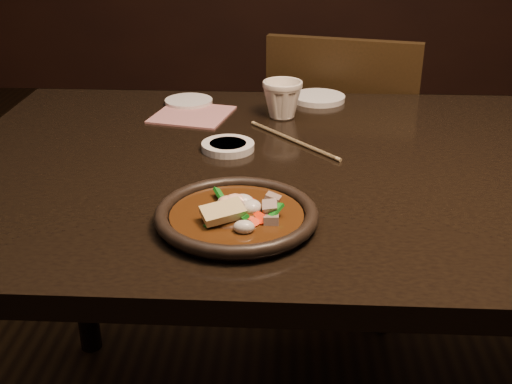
{
  "coord_description": "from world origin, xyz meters",
  "views": [
    {
      "loc": [
        -0.16,
        -1.1,
        1.21
      ],
      "look_at": [
        -0.21,
        -0.24,
        0.8
      ],
      "focal_mm": 45.0,
      "sensor_mm": 36.0,
      "label": 1
    }
  ],
  "objects_px": {
    "chair": "(342,168)",
    "plate": "(237,216)",
    "table": "(371,201)",
    "tea_cup": "(282,98)"
  },
  "relations": [
    {
      "from": "table",
      "to": "plate",
      "type": "xyz_separation_m",
      "value": [
        -0.24,
        -0.25,
        0.09
      ]
    },
    {
      "from": "table",
      "to": "tea_cup",
      "type": "bearing_deg",
      "value": 124.38
    },
    {
      "from": "chair",
      "to": "tea_cup",
      "type": "bearing_deg",
      "value": 77.15
    },
    {
      "from": "plate",
      "to": "tea_cup",
      "type": "height_order",
      "value": "tea_cup"
    },
    {
      "from": "plate",
      "to": "table",
      "type": "bearing_deg",
      "value": 46.37
    },
    {
      "from": "plate",
      "to": "tea_cup",
      "type": "distance_m",
      "value": 0.51
    },
    {
      "from": "table",
      "to": "chair",
      "type": "relative_size",
      "value": 1.83
    },
    {
      "from": "chair",
      "to": "plate",
      "type": "bearing_deg",
      "value": 87.42
    },
    {
      "from": "chair",
      "to": "plate",
      "type": "relative_size",
      "value": 3.5
    },
    {
      "from": "table",
      "to": "chair",
      "type": "distance_m",
      "value": 0.65
    }
  ]
}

